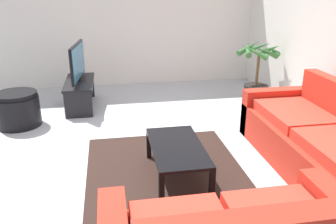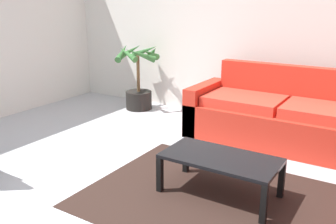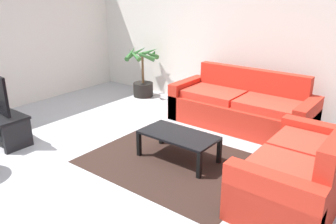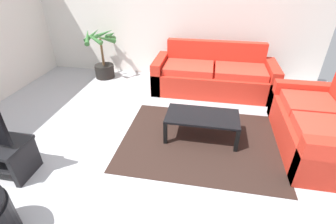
% 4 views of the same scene
% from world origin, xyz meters
% --- Properties ---
extents(ground_plane, '(6.60, 6.60, 0.00)m').
position_xyz_m(ground_plane, '(0.00, 0.00, 0.00)').
color(ground_plane, '#B2B2B7').
extents(wall_left, '(0.06, 6.00, 2.70)m').
position_xyz_m(wall_left, '(-3.00, 0.00, 1.35)').
color(wall_left, silver).
rests_on(wall_left, ground).
extents(couch_main, '(2.27, 0.90, 0.90)m').
position_xyz_m(couch_main, '(0.85, 2.28, 0.30)').
color(couch_main, red).
rests_on(couch_main, ground).
extents(tv_stand, '(1.10, 0.45, 0.44)m').
position_xyz_m(tv_stand, '(-1.74, -0.42, 0.29)').
color(tv_stand, black).
rests_on(tv_stand, ground).
extents(tv, '(1.00, 0.15, 0.60)m').
position_xyz_m(tv, '(-1.74, -0.42, 0.75)').
color(tv, black).
rests_on(tv, tv_stand).
extents(coffee_table, '(1.01, 0.53, 0.37)m').
position_xyz_m(coffee_table, '(0.74, 0.71, 0.32)').
color(coffee_table, black).
rests_on(coffee_table, ground).
extents(area_rug, '(2.20, 1.70, 0.01)m').
position_xyz_m(area_rug, '(0.74, 0.61, 0.00)').
color(area_rug, black).
rests_on(area_rug, ground).
extents(potted_palm, '(0.74, 0.74, 1.03)m').
position_xyz_m(potted_palm, '(-1.51, 2.55, 0.44)').
color(potted_palm, black).
rests_on(potted_palm, ground).
extents(ottoman, '(0.61, 0.61, 0.49)m').
position_xyz_m(ottoman, '(-1.06, -1.25, 0.24)').
color(ottoman, black).
rests_on(ottoman, ground).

